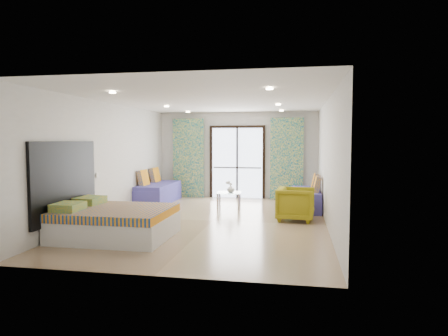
% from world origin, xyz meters
% --- Properties ---
extents(floor, '(5.00, 7.50, 0.01)m').
position_xyz_m(floor, '(0.00, 0.00, 0.00)').
color(floor, '#96795A').
rests_on(floor, ground).
extents(ceiling, '(5.00, 7.50, 0.01)m').
position_xyz_m(ceiling, '(0.00, 0.00, 2.70)').
color(ceiling, silver).
rests_on(ceiling, ground).
extents(wall_back, '(5.00, 0.01, 2.70)m').
position_xyz_m(wall_back, '(0.00, 3.75, 1.35)').
color(wall_back, silver).
rests_on(wall_back, ground).
extents(wall_front, '(5.00, 0.01, 2.70)m').
position_xyz_m(wall_front, '(0.00, -3.75, 1.35)').
color(wall_front, silver).
rests_on(wall_front, ground).
extents(wall_left, '(0.01, 7.50, 2.70)m').
position_xyz_m(wall_left, '(-2.50, 0.00, 1.35)').
color(wall_left, silver).
rests_on(wall_left, ground).
extents(wall_right, '(0.01, 7.50, 2.70)m').
position_xyz_m(wall_right, '(2.50, 0.00, 1.35)').
color(wall_right, silver).
rests_on(wall_right, ground).
extents(balcony_door, '(1.76, 0.08, 2.28)m').
position_xyz_m(balcony_door, '(0.00, 3.72, 1.26)').
color(balcony_door, black).
rests_on(balcony_door, floor).
extents(balcony_rail, '(1.52, 0.03, 0.04)m').
position_xyz_m(balcony_rail, '(0.00, 3.73, 0.95)').
color(balcony_rail, '#595451').
rests_on(balcony_rail, balcony_door).
extents(curtain_left, '(1.00, 0.10, 2.50)m').
position_xyz_m(curtain_left, '(-1.55, 3.57, 1.25)').
color(curtain_left, silver).
rests_on(curtain_left, floor).
extents(curtain_right, '(1.00, 0.10, 2.50)m').
position_xyz_m(curtain_right, '(1.55, 3.57, 1.25)').
color(curtain_right, silver).
rests_on(curtain_right, floor).
extents(downlight_a, '(0.12, 0.12, 0.02)m').
position_xyz_m(downlight_a, '(-1.40, -2.00, 2.67)').
color(downlight_a, '#FFE0B2').
rests_on(downlight_a, ceiling).
extents(downlight_b, '(0.12, 0.12, 0.02)m').
position_xyz_m(downlight_b, '(1.40, -2.00, 2.67)').
color(downlight_b, '#FFE0B2').
rests_on(downlight_b, ceiling).
extents(downlight_c, '(0.12, 0.12, 0.02)m').
position_xyz_m(downlight_c, '(-1.40, 1.00, 2.67)').
color(downlight_c, '#FFE0B2').
rests_on(downlight_c, ceiling).
extents(downlight_d, '(0.12, 0.12, 0.02)m').
position_xyz_m(downlight_d, '(1.40, 1.00, 2.67)').
color(downlight_d, '#FFE0B2').
rests_on(downlight_d, ceiling).
extents(downlight_e, '(0.12, 0.12, 0.02)m').
position_xyz_m(downlight_e, '(-1.40, 3.00, 2.67)').
color(downlight_e, '#FFE0B2').
rests_on(downlight_e, ceiling).
extents(downlight_f, '(0.12, 0.12, 0.02)m').
position_xyz_m(downlight_f, '(1.40, 3.00, 2.67)').
color(downlight_f, '#FFE0B2').
rests_on(downlight_f, ceiling).
extents(headboard, '(0.06, 2.10, 1.50)m').
position_xyz_m(headboard, '(-2.46, -1.87, 1.05)').
color(headboard, black).
rests_on(headboard, floor).
extents(switch_plate, '(0.02, 0.10, 0.10)m').
position_xyz_m(switch_plate, '(-2.47, -0.62, 1.05)').
color(switch_plate, silver).
rests_on(switch_plate, wall_left).
extents(bed, '(2.02, 1.65, 0.70)m').
position_xyz_m(bed, '(-1.48, -1.87, 0.29)').
color(bed, silver).
rests_on(bed, floor).
extents(daybed_left, '(0.79, 2.02, 0.99)m').
position_xyz_m(daybed_left, '(-2.12, 2.28, 0.31)').
color(daybed_left, '#45409A').
rests_on(daybed_left, floor).
extents(daybed_right, '(0.75, 1.88, 0.92)m').
position_xyz_m(daybed_right, '(2.12, 1.92, 0.29)').
color(daybed_right, '#45409A').
rests_on(daybed_right, floor).
extents(coffee_table, '(0.69, 0.69, 0.73)m').
position_xyz_m(coffee_table, '(0.07, 1.78, 0.38)').
color(coffee_table, silver).
rests_on(coffee_table, floor).
extents(vase, '(0.23, 0.24, 0.20)m').
position_xyz_m(vase, '(0.13, 1.73, 0.52)').
color(vase, white).
rests_on(vase, coffee_table).
extents(armchair, '(0.81, 0.86, 0.83)m').
position_xyz_m(armchair, '(1.84, 0.36, 0.41)').
color(armchair, olive).
rests_on(armchair, floor).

